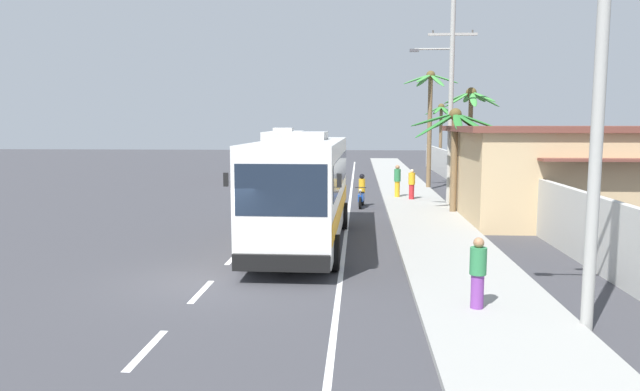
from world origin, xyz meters
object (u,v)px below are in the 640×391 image
object	(u,v)px
pedestrian_near_kerb	(478,271)
palm_third	(455,135)
roadside_building	(621,173)
utility_pole_nearest	(596,78)
palm_nearest	(441,122)
pedestrian_midwalk	(412,184)
motorcycle_beside_bus	(362,194)
palm_fourth	(430,104)
pedestrian_far_walk	(397,180)
palm_second	(471,113)
coach_bus_far_lane	(285,152)
coach_bus_foreground	(303,186)
utility_pole_mid	(450,98)

from	to	relation	value
pedestrian_near_kerb	palm_third	xyz separation A→B (m)	(1.74, 14.54, 2.69)
pedestrian_near_kerb	palm_third	bearing A→B (deg)	138.97
roadside_building	utility_pole_nearest	bearing A→B (deg)	-115.24
utility_pole_nearest	roadside_building	xyz separation A→B (m)	(6.65, 14.12, -2.96)
palm_nearest	pedestrian_midwalk	bearing A→B (deg)	-101.58
pedestrian_near_kerb	palm_third	world-z (taller)	palm_third
palm_third	palm_nearest	bearing A→B (deg)	83.69
motorcycle_beside_bus	palm_nearest	world-z (taller)	palm_nearest
palm_nearest	palm_fourth	world-z (taller)	palm_fourth
utility_pole_nearest	palm_nearest	xyz separation A→B (m)	(2.63, 40.93, -0.66)
pedestrian_far_walk	palm_nearest	world-z (taller)	palm_nearest
pedestrian_near_kerb	pedestrian_far_walk	size ratio (longest dim) A/B	0.89
utility_pole_nearest	palm_second	size ratio (longest dim) A/B	1.54
motorcycle_beside_bus	palm_fourth	distance (m)	10.58
motorcycle_beside_bus	palm_nearest	size ratio (longest dim) A/B	0.33
palm_fourth	coach_bus_far_lane	bearing A→B (deg)	146.82
pedestrian_far_walk	palm_third	bearing A→B (deg)	-125.35
coach_bus_far_lane	utility_pole_nearest	size ratio (longest dim) A/B	1.21
pedestrian_near_kerb	pedestrian_far_walk	bearing A→B (deg)	147.14
coach_bus_foreground	pedestrian_near_kerb	bearing A→B (deg)	-58.50
coach_bus_far_lane	palm_fourth	distance (m)	12.44
coach_bus_far_lane	roadside_building	size ratio (longest dim) A/B	0.81
coach_bus_foreground	palm_nearest	distance (m)	34.01
motorcycle_beside_bus	palm_second	world-z (taller)	palm_second
roadside_building	palm_second	bearing A→B (deg)	127.90
pedestrian_near_kerb	roadside_building	bearing A→B (deg)	112.79
pedestrian_midwalk	pedestrian_far_walk	size ratio (longest dim) A/B	0.91
coach_bus_foreground	roadside_building	distance (m)	14.35
palm_nearest	motorcycle_beside_bus	bearing A→B (deg)	-106.72
palm_third	coach_bus_far_lane	bearing A→B (deg)	120.02
palm_nearest	roadside_building	distance (m)	27.21
pedestrian_far_walk	utility_pole_mid	bearing A→B (deg)	-107.72
utility_pole_mid	palm_nearest	world-z (taller)	utility_pole_mid
pedestrian_midwalk	coach_bus_foreground	bearing A→B (deg)	-118.89
coach_bus_foreground	palm_nearest	size ratio (longest dim) A/B	1.80
motorcycle_beside_bus	utility_pole_nearest	xyz separation A→B (m)	(4.38, -17.60, 4.32)
palm_second	palm_fourth	bearing A→B (deg)	106.62
coach_bus_foreground	utility_pole_nearest	bearing A→B (deg)	-52.01
coach_bus_far_lane	pedestrian_midwalk	size ratio (longest dim) A/B	7.06
palm_fourth	utility_pole_mid	bearing A→B (deg)	-89.89
pedestrian_far_walk	palm_second	size ratio (longest dim) A/B	0.29
palm_nearest	utility_pole_nearest	bearing A→B (deg)	-93.67
coach_bus_far_lane	palm_fourth	xyz separation A→B (m)	(10.03, -6.56, 3.37)
pedestrian_far_walk	palm_third	distance (m)	6.33
palm_fourth	roadside_building	world-z (taller)	palm_fourth
pedestrian_far_walk	roadside_building	distance (m)	11.28
coach_bus_foreground	pedestrian_far_walk	distance (m)	13.20
pedestrian_near_kerb	pedestrian_far_walk	distance (m)	19.89
pedestrian_near_kerb	palm_nearest	xyz separation A→B (m)	(4.56, 40.04, 3.39)
pedestrian_near_kerb	pedestrian_midwalk	distance (m)	18.92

